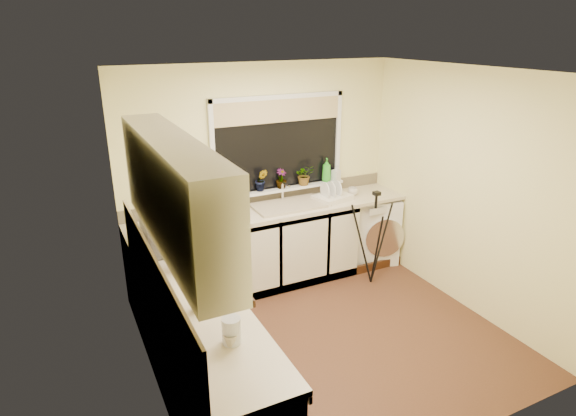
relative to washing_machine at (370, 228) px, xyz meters
The scene contains 34 objects.
floor 1.87m from the washing_machine, 137.80° to the right, with size 3.20×3.20×0.00m, color brown.
ceiling 2.73m from the washing_machine, 137.80° to the right, with size 3.20×3.20×0.00m, color white.
wall_back 1.60m from the washing_machine, 168.44° to the left, with size 3.20×3.20×0.00m, color #FCF4A8.
wall_front 3.15m from the washing_machine, 116.36° to the right, with size 3.20×3.20×0.00m, color #FCF4A8.
wall_left 3.29m from the washing_machine, 157.47° to the right, with size 3.00×3.00×0.00m, color #FCF4A8.
wall_right 1.49m from the washing_machine, 78.45° to the right, with size 3.00×3.00×0.00m, color #FCF4A8.
base_cabinet_back 1.68m from the washing_machine, behind, with size 2.55×0.60×0.86m, color silver.
base_cabinet_left 3.06m from the washing_machine, 150.10° to the right, with size 0.54×2.40×0.86m, color silver.
worktop_back 1.43m from the washing_machine, behind, with size 3.20×0.60×0.04m, color beige.
worktop_left 3.09m from the washing_machine, 150.10° to the right, with size 0.60×2.40×0.04m, color beige.
upper_cabinet 3.54m from the washing_machine, 149.04° to the right, with size 0.28×1.90×0.70m, color silver.
splashback_left 3.38m from the washing_machine, 152.58° to the right, with size 0.02×2.40×0.45m, color beige.
splashback_back 1.48m from the washing_machine, 168.93° to the left, with size 3.20×0.02×0.14m, color beige.
window_glass 1.64m from the washing_machine, 167.21° to the left, with size 1.50×0.02×1.00m, color black.
window_blind 1.91m from the washing_machine, 168.40° to the left, with size 1.50×0.02×0.25m, color tan.
windowsill 1.32m from the washing_machine, 169.84° to the left, with size 1.60×0.14×0.03m, color white.
sink 1.25m from the washing_machine, behind, with size 0.82×0.46×0.03m, color tan.
faucet 1.31m from the washing_machine, behind, with size 0.03×0.03×0.24m, color silver.
washing_machine is the anchor object (origin of this frame).
laptop 2.08m from the washing_machine, behind, with size 0.46×0.46×0.25m.
kettle 2.86m from the washing_machine, 159.23° to the right, with size 0.15×0.15×0.20m, color white.
dish_rack 0.80m from the washing_machine, behind, with size 0.41×0.31×0.06m, color white.
tripod 0.65m from the washing_machine, 122.75° to the right, with size 0.54×0.54×1.11m, color black, non-canonical shape.
glass_jug 3.40m from the washing_machine, 140.84° to the right, with size 0.12×0.12×0.18m, color silver.
steel_jar 3.21m from the washing_machine, 148.34° to the right, with size 0.09×0.09×0.12m, color silver.
microwave 2.75m from the washing_machine, 169.46° to the right, with size 0.54×0.36×0.30m, color white.
plant_a 1.87m from the washing_machine, behind, with size 0.13×0.09×0.25m, color #999999.
plant_b 1.60m from the washing_machine, behind, with size 0.14×0.11×0.25m, color #999999.
plant_c 1.38m from the washing_machine, behind, with size 0.13×0.13×0.22m, color #999999.
plant_d 1.15m from the washing_machine, 167.46° to the left, with size 0.22×0.19×0.24m, color #999999.
soap_bottle_green 0.97m from the washing_machine, 160.03° to the left, with size 0.11×0.11×0.28m, color green.
soap_bottle_clear 0.86m from the washing_machine, 157.81° to the left, with size 0.09×0.09×0.19m, color #999999.
cup_back 0.61m from the washing_machine, behind, with size 0.12×0.12×0.09m, color silver.
cup_left 3.42m from the washing_machine, 140.67° to the right, with size 0.09×0.09×0.09m, color beige.
Camera 1 is at (-2.08, -3.37, 2.77)m, focal length 30.26 mm.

